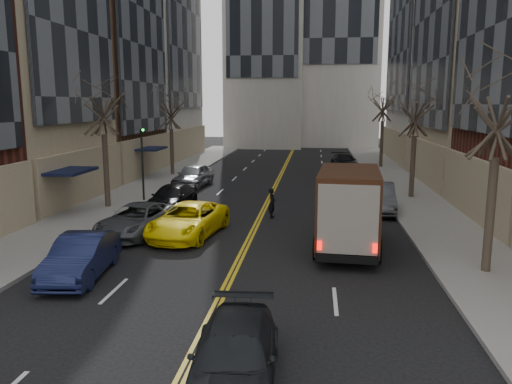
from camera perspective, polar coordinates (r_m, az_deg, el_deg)
sidewalk_left at (r=35.98m, az=-12.46°, el=0.58°), size 4.00×66.00×0.15m
sidewalk_right at (r=34.55m, az=17.01°, el=-0.02°), size 4.00×66.00×0.15m
tree_lf_mid at (r=28.92m, az=-17.20°, el=11.06°), size 3.20×3.20×8.91m
tree_lf_far at (r=41.15m, az=-9.75°, el=10.17°), size 3.20×3.20×8.12m
tree_rt_near at (r=18.49m, az=26.21°, el=10.78°), size 3.20×3.20×8.71m
tree_rt_mid at (r=32.05m, az=17.86°, el=10.13°), size 3.20×3.20×8.32m
tree_rt_far at (r=46.88m, az=14.39°, el=10.86°), size 3.20×3.20×9.11m
traffic_signal at (r=30.41m, az=-12.88°, el=4.05°), size 0.29×0.26×4.70m
ups_truck at (r=20.51m, az=10.52°, el=-1.94°), size 2.85×6.26×3.34m
observer_sedan at (r=11.05m, az=-2.49°, el=-18.37°), size 2.06×4.57×1.30m
taxi at (r=22.58m, az=-7.76°, el=-3.21°), size 3.15×5.58×1.47m
pedestrian at (r=25.93m, az=1.85°, el=-1.27°), size 0.39×0.58×1.57m
parked_lf_b at (r=18.25m, az=-19.35°, el=-6.98°), size 2.00×4.55×1.46m
parked_lf_c at (r=23.26m, az=-13.46°, el=-3.11°), size 2.92×5.25×1.39m
parked_lf_d at (r=28.14m, az=-9.65°, el=-0.70°), size 2.31×4.89×1.38m
parked_lf_e at (r=35.77m, az=-7.18°, el=1.88°), size 2.39×4.95×1.63m
parked_rt_a at (r=28.22m, az=13.79°, el=-0.62°), size 1.90×4.84×1.57m
parked_rt_b at (r=38.17m, az=10.92°, el=2.13°), size 2.49×5.12×1.40m
parked_rt_c at (r=45.79m, az=10.05°, el=3.45°), size 2.53×4.92×1.36m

